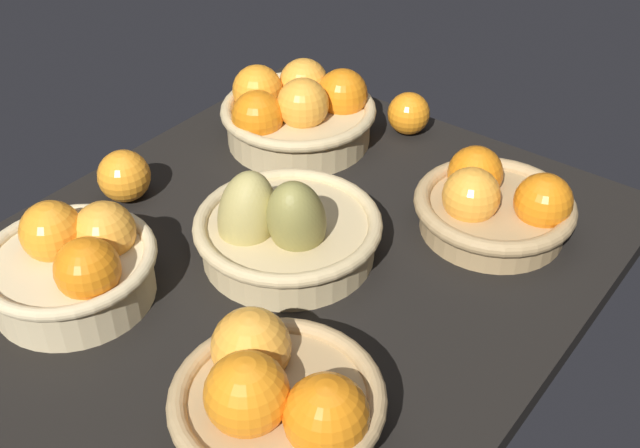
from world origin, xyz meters
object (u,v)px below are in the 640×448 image
at_px(basket_near_left, 296,112).
at_px(loose_orange_front_gap, 409,113).
at_px(basket_far_left, 494,204).
at_px(loose_orange_side_gap, 124,176).
at_px(basket_center_pears, 286,231).
at_px(basket_far_right, 277,402).
at_px(basket_near_right, 74,264).

bearing_deg(basket_near_left, loose_orange_front_gap, 134.93).
bearing_deg(basket_far_left, loose_orange_side_gap, -60.50).
relative_size(basket_center_pears, loose_orange_side_gap, 3.24).
relative_size(basket_far_left, basket_far_right, 1.01).
relative_size(basket_far_right, basket_near_left, 0.88).
height_order(basket_center_pears, loose_orange_side_gap, basket_center_pears).
xyz_separation_m(basket_near_right, basket_far_right, (0.02, 0.33, 0.00)).
distance_m(basket_center_pears, basket_near_right, 0.26).
height_order(basket_far_left, loose_orange_side_gap, basket_far_left).
bearing_deg(basket_near_right, loose_orange_side_gap, -146.94).
distance_m(basket_far_left, loose_orange_front_gap, 0.27).
height_order(basket_near_left, loose_orange_front_gap, basket_near_left).
bearing_deg(basket_far_left, basket_center_pears, -39.63).
xyz_separation_m(basket_far_left, loose_orange_side_gap, (0.25, -0.45, -0.00)).
distance_m(basket_far_left, loose_orange_side_gap, 0.52).
relative_size(basket_center_pears, basket_near_left, 0.99).
height_order(basket_center_pears, basket_far_right, basket_center_pears).
xyz_separation_m(basket_center_pears, basket_near_right, (0.21, -0.15, 0.01)).
relative_size(basket_far_left, loose_orange_front_gap, 3.18).
relative_size(basket_center_pears, basket_far_right, 1.13).
bearing_deg(basket_near_right, basket_far_left, 142.00).
height_order(basket_far_left, loose_orange_front_gap, basket_far_left).
bearing_deg(basket_center_pears, loose_orange_side_gap, -82.58).
bearing_deg(basket_near_right, loose_orange_front_gap, 169.67).
distance_m(basket_near_right, loose_orange_side_gap, 0.21).
bearing_deg(basket_far_right, loose_orange_side_gap, -113.28).
distance_m(basket_far_left, basket_near_right, 0.54).
bearing_deg(basket_far_left, basket_far_right, -0.95).
distance_m(basket_near_right, basket_far_right, 0.33).
bearing_deg(loose_orange_front_gap, basket_center_pears, 7.43).
xyz_separation_m(basket_far_right, loose_orange_side_gap, (-0.19, -0.44, -0.01)).
height_order(basket_far_left, basket_center_pears, basket_center_pears).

